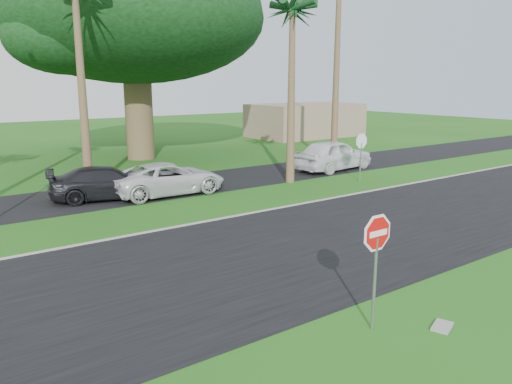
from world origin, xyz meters
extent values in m
plane|color=#1F5314|center=(0.00, 0.00, 0.00)|extent=(120.00, 120.00, 0.00)
cube|color=black|center=(0.00, 2.00, 0.01)|extent=(120.00, 8.00, 0.02)
cube|color=black|center=(0.00, 12.50, 0.01)|extent=(120.00, 5.00, 0.02)
cube|color=gray|center=(0.00, 6.05, 0.03)|extent=(120.00, 0.12, 0.06)
cylinder|color=gray|center=(0.50, -3.00, 1.00)|extent=(0.07, 0.07, 2.00)
cylinder|color=white|center=(0.50, -3.00, 2.10)|extent=(1.05, 0.02, 1.05)
cylinder|color=red|center=(0.50, -3.00, 2.10)|extent=(0.90, 0.02, 0.90)
cube|color=white|center=(0.50, -3.00, 2.10)|extent=(0.50, 0.02, 0.12)
cylinder|color=gray|center=(12.00, 8.00, 1.00)|extent=(0.07, 0.07, 2.00)
cylinder|color=white|center=(12.00, 8.00, 2.10)|extent=(1.05, 0.02, 1.05)
cylinder|color=red|center=(12.00, 8.00, 2.10)|extent=(0.90, 0.02, 0.90)
cube|color=white|center=(12.00, 8.00, 2.10)|extent=(0.50, 0.02, 0.12)
cone|color=brown|center=(0.00, 14.00, 4.75)|extent=(0.44, 0.44, 9.50)
cone|color=brown|center=(9.00, 10.00, 4.25)|extent=(0.44, 0.44, 8.50)
cone|color=brown|center=(15.00, 13.00, 6.00)|extent=(0.44, 0.44, 12.00)
cylinder|color=brown|center=(6.00, 22.00, 3.00)|extent=(1.80, 1.80, 6.00)
ellipsoid|color=black|center=(6.00, 22.00, 9.00)|extent=(16.50, 16.50, 8.25)
cube|color=gray|center=(24.00, 26.00, 1.50)|extent=(10.00, 6.00, 3.00)
imported|color=black|center=(0.11, 11.74, 0.71)|extent=(5.24, 3.07, 1.43)
imported|color=silver|center=(2.68, 11.03, 0.73)|extent=(5.27, 2.51, 1.45)
imported|color=white|center=(13.26, 11.24, 0.89)|extent=(5.41, 2.68, 1.78)
cube|color=gray|center=(1.75, -3.82, 0.03)|extent=(0.64, 0.52, 0.06)
camera|label=1|loc=(-7.04, -9.34, 5.07)|focal=35.00mm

